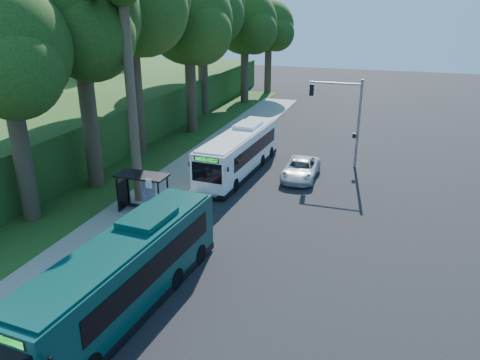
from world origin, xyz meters
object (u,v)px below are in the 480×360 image
(pickup, at_px, (301,169))
(bus_shelter, at_px, (140,185))
(white_bus, at_px, (240,151))
(teal_bus, at_px, (126,272))

(pickup, bearing_deg, bus_shelter, -133.84)
(bus_shelter, distance_m, pickup, 12.38)
(pickup, bearing_deg, white_bus, -178.83)
(bus_shelter, bearing_deg, white_bus, 67.85)
(pickup, bearing_deg, teal_bus, -103.37)
(bus_shelter, relative_size, white_bus, 0.27)
(white_bus, xyz_separation_m, teal_bus, (0.82, -17.89, 0.06))
(bus_shelter, relative_size, pickup, 0.62)
(teal_bus, relative_size, pickup, 2.35)
(white_bus, bearing_deg, bus_shelter, -108.94)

